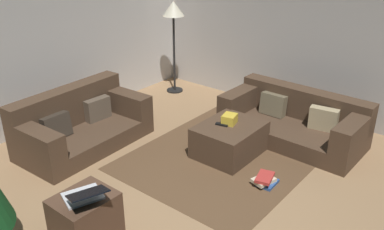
{
  "coord_description": "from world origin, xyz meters",
  "views": [
    {
      "loc": [
        -2.55,
        -1.95,
        2.63
      ],
      "look_at": [
        0.66,
        0.64,
        0.75
      ],
      "focal_mm": 38.71,
      "sensor_mm": 36.0,
      "label": 1
    }
  ],
  "objects_px": {
    "couch_left": "(80,124)",
    "gift_box": "(229,119)",
    "tv_remote": "(222,125)",
    "side_table": "(86,220)",
    "couch_right": "(295,121)",
    "ottoman": "(229,139)",
    "laptop": "(85,195)",
    "corner_lamp": "(173,16)",
    "book_stack": "(265,180)"
  },
  "relations": [
    {
      "from": "couch_left",
      "to": "gift_box",
      "type": "xyz_separation_m",
      "value": [
        1.05,
        -1.64,
        0.18
      ]
    },
    {
      "from": "tv_remote",
      "to": "side_table",
      "type": "distance_m",
      "value": 2.09
    },
    {
      "from": "couch_right",
      "to": "ottoman",
      "type": "distance_m",
      "value": 1.02
    },
    {
      "from": "couch_left",
      "to": "laptop",
      "type": "bearing_deg",
      "value": 52.37
    },
    {
      "from": "laptop",
      "to": "corner_lamp",
      "type": "height_order",
      "value": "corner_lamp"
    },
    {
      "from": "couch_right",
      "to": "laptop",
      "type": "relative_size",
      "value": 3.68
    },
    {
      "from": "laptop",
      "to": "corner_lamp",
      "type": "relative_size",
      "value": 0.33
    },
    {
      "from": "side_table",
      "to": "book_stack",
      "type": "distance_m",
      "value": 2.0
    },
    {
      "from": "tv_remote",
      "to": "corner_lamp",
      "type": "bearing_deg",
      "value": 43.94
    },
    {
      "from": "ottoman",
      "to": "book_stack",
      "type": "distance_m",
      "value": 0.79
    },
    {
      "from": "ottoman",
      "to": "laptop",
      "type": "bearing_deg",
      "value": 179.32
    },
    {
      "from": "tv_remote",
      "to": "gift_box",
      "type": "bearing_deg",
      "value": -31.52
    },
    {
      "from": "couch_right",
      "to": "gift_box",
      "type": "height_order",
      "value": "couch_right"
    },
    {
      "from": "laptop",
      "to": "book_stack",
      "type": "height_order",
      "value": "laptop"
    },
    {
      "from": "side_table",
      "to": "book_stack",
      "type": "bearing_deg",
      "value": -23.57
    },
    {
      "from": "corner_lamp",
      "to": "couch_right",
      "type": "bearing_deg",
      "value": -97.41
    },
    {
      "from": "gift_box",
      "to": "tv_remote",
      "type": "xyz_separation_m",
      "value": [
        -0.11,
        0.04,
        -0.05
      ]
    },
    {
      "from": "couch_right",
      "to": "ottoman",
      "type": "bearing_deg",
      "value": 65.58
    },
    {
      "from": "couch_left",
      "to": "ottoman",
      "type": "relative_size",
      "value": 2.07
    },
    {
      "from": "tv_remote",
      "to": "ottoman",
      "type": "bearing_deg",
      "value": -59.31
    },
    {
      "from": "couch_left",
      "to": "laptop",
      "type": "relative_size",
      "value": 3.4
    },
    {
      "from": "couch_left",
      "to": "ottoman",
      "type": "distance_m",
      "value": 1.96
    },
    {
      "from": "side_table",
      "to": "book_stack",
      "type": "xyz_separation_m",
      "value": [
        1.83,
        -0.8,
        -0.19
      ]
    },
    {
      "from": "ottoman",
      "to": "corner_lamp",
      "type": "distance_m",
      "value": 2.6
    },
    {
      "from": "couch_right",
      "to": "tv_remote",
      "type": "distance_m",
      "value": 1.12
    },
    {
      "from": "ottoman",
      "to": "gift_box",
      "type": "height_order",
      "value": "gift_box"
    },
    {
      "from": "side_table",
      "to": "corner_lamp",
      "type": "distance_m",
      "value": 4.03
    },
    {
      "from": "ottoman",
      "to": "corner_lamp",
      "type": "bearing_deg",
      "value": 58.23
    },
    {
      "from": "couch_right",
      "to": "book_stack",
      "type": "relative_size",
      "value": 6.2
    },
    {
      "from": "couch_right",
      "to": "side_table",
      "type": "distance_m",
      "value": 3.11
    },
    {
      "from": "book_stack",
      "to": "corner_lamp",
      "type": "xyz_separation_m",
      "value": [
        1.56,
        2.7,
        1.26
      ]
    },
    {
      "from": "laptop",
      "to": "couch_left",
      "type": "bearing_deg",
      "value": 54.8
    },
    {
      "from": "tv_remote",
      "to": "book_stack",
      "type": "distance_m",
      "value": 0.9
    },
    {
      "from": "couch_left",
      "to": "book_stack",
      "type": "height_order",
      "value": "couch_left"
    },
    {
      "from": "gift_box",
      "to": "book_stack",
      "type": "distance_m",
      "value": 0.92
    },
    {
      "from": "side_table",
      "to": "laptop",
      "type": "relative_size",
      "value": 1.03
    },
    {
      "from": "couch_right",
      "to": "book_stack",
      "type": "xyz_separation_m",
      "value": [
        -1.24,
        -0.27,
        -0.2
      ]
    },
    {
      "from": "couch_left",
      "to": "laptop",
      "type": "height_order",
      "value": "couch_left"
    },
    {
      "from": "side_table",
      "to": "corner_lamp",
      "type": "height_order",
      "value": "corner_lamp"
    },
    {
      "from": "couch_left",
      "to": "corner_lamp",
      "type": "relative_size",
      "value": 1.11
    },
    {
      "from": "book_stack",
      "to": "couch_left",
      "type": "bearing_deg",
      "value": 105.98
    },
    {
      "from": "tv_remote",
      "to": "book_stack",
      "type": "bearing_deg",
      "value": -120.1
    },
    {
      "from": "couch_left",
      "to": "couch_right",
      "type": "height_order",
      "value": "couch_left"
    },
    {
      "from": "couch_right",
      "to": "gift_box",
      "type": "xyz_separation_m",
      "value": [
        -0.88,
        0.48,
        0.2
      ]
    },
    {
      "from": "side_table",
      "to": "corner_lamp",
      "type": "bearing_deg",
      "value": 29.37
    },
    {
      "from": "gift_box",
      "to": "book_stack",
      "type": "height_order",
      "value": "gift_box"
    },
    {
      "from": "couch_right",
      "to": "ottoman",
      "type": "xyz_separation_m",
      "value": [
        -0.92,
        0.44,
        -0.05
      ]
    },
    {
      "from": "gift_box",
      "to": "corner_lamp",
      "type": "relative_size",
      "value": 0.12
    },
    {
      "from": "gift_box",
      "to": "side_table",
      "type": "height_order",
      "value": "gift_box"
    },
    {
      "from": "couch_right",
      "to": "side_table",
      "type": "xyz_separation_m",
      "value": [
        -3.07,
        0.53,
        -0.01
      ]
    }
  ]
}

